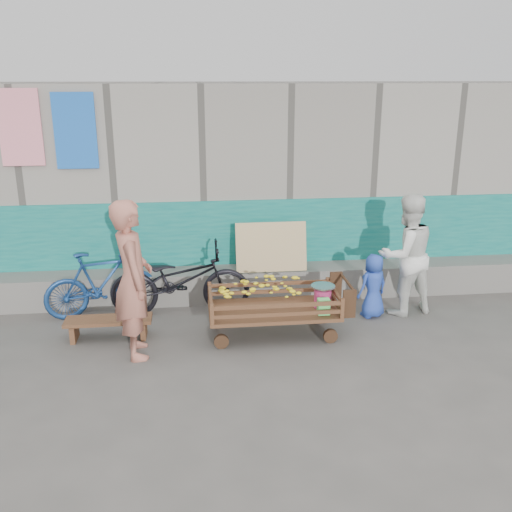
{
  "coord_description": "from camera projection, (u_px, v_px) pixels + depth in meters",
  "views": [
    {
      "loc": [
        -0.79,
        -5.38,
        3.1
      ],
      "look_at": [
        -0.03,
        1.2,
        1.0
      ],
      "focal_mm": 40.0,
      "sensor_mm": 36.0,
      "label": 1
    }
  ],
  "objects": [
    {
      "name": "child",
      "position": [
        373.0,
        286.0,
        7.57
      ],
      "size": [
        0.5,
        0.41,
        0.87
      ],
      "primitive_type": "imported",
      "rotation": [
        0.0,
        0.0,
        3.51
      ],
      "color": "#2849B3",
      "rests_on": "ground"
    },
    {
      "name": "bicycle_dark",
      "position": [
        180.0,
        280.0,
        7.62
      ],
      "size": [
        1.86,
        0.65,
        0.97
      ],
      "primitive_type": "imported",
      "rotation": [
        0.0,
        0.0,
        1.57
      ],
      "color": "black",
      "rests_on": "ground"
    },
    {
      "name": "vendor_man",
      "position": [
        133.0,
        280.0,
        6.39
      ],
      "size": [
        0.56,
        0.74,
        1.83
      ],
      "primitive_type": "imported",
      "rotation": [
        0.0,
        0.0,
        1.76
      ],
      "color": "#B86C59",
      "rests_on": "ground"
    },
    {
      "name": "ground",
      "position": [
        272.0,
        378.0,
        6.12
      ],
      "size": [
        80.0,
        80.0,
        0.0
      ],
      "primitive_type": "plane",
      "color": "#4E4C47",
      "rests_on": "ground"
    },
    {
      "name": "bicycle_blue",
      "position": [
        101.0,
        283.0,
        7.62
      ],
      "size": [
        1.55,
        0.84,
        0.9
      ],
      "primitive_type": "imported",
      "rotation": [
        0.0,
        0.0,
        1.86
      ],
      "color": "navy",
      "rests_on": "ground"
    },
    {
      "name": "bench",
      "position": [
        109.0,
        324.0,
        7.0
      ],
      "size": [
        1.05,
        0.31,
        0.26
      ],
      "color": "brown",
      "rests_on": "ground"
    },
    {
      "name": "banana_cart",
      "position": [
        271.0,
        298.0,
        6.98
      ],
      "size": [
        1.74,
        0.79,
        0.74
      ],
      "color": "brown",
      "rests_on": "ground"
    },
    {
      "name": "building_wall",
      "position": [
        238.0,
        178.0,
        9.51
      ],
      "size": [
        12.0,
        3.5,
        3.0
      ],
      "color": "gray",
      "rests_on": "ground"
    },
    {
      "name": "woman",
      "position": [
        406.0,
        255.0,
        7.59
      ],
      "size": [
        0.92,
        0.79,
        1.64
      ],
      "primitive_type": "imported",
      "rotation": [
        0.0,
        0.0,
        3.37
      ],
      "color": "white",
      "rests_on": "ground"
    }
  ]
}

